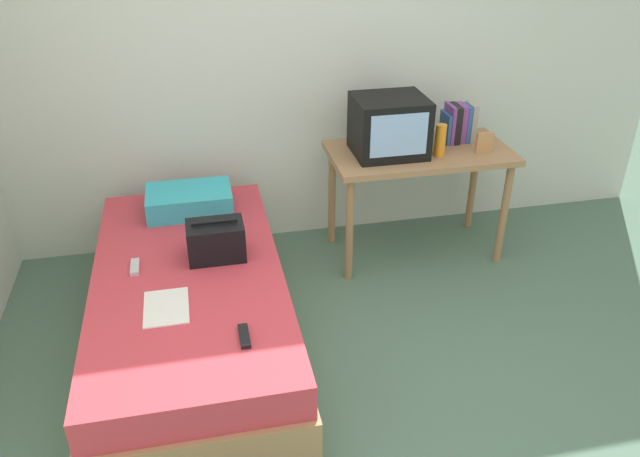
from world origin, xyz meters
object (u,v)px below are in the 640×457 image
Objects in this scene: magazine at (166,307)px; remote_dark at (244,336)px; bed at (192,310)px; remote_silver at (135,267)px; tv at (389,126)px; book_row at (458,123)px; pillow at (189,201)px; desk at (419,164)px; handbag at (216,240)px; water_bottle at (440,140)px; picture_frame at (484,142)px.

remote_dark reaches higher than magazine.
remote_silver reaches higher than bed.
tv reaches higher than remote_dark.
book_row is at bearing 41.98° from remote_dark.
remote_dark reaches higher than bed.
pillow reaches higher than remote_silver.
handbag is at bearing -156.09° from desk.
desk is 1.48m from pillow.
remote_silver is (-0.16, 0.38, 0.01)m from magazine.
tv is 1.78m from magazine.
magazine is at bearing -149.77° from book_row.
handbag is (0.16, 0.11, 0.35)m from bed.
desk is 5.75× the size of water_bottle.
tv is at bearing 21.92° from remote_silver.
pillow is at bearing 86.68° from bed.
handbag is 2.08× the size of remote_silver.
tv reaches higher than magazine.
handbag is (-1.35, -0.60, -0.06)m from desk.
tv is 1.76× the size of book_row.
desk is at bearing 25.21° from bed.
remote_silver is at bearing -176.01° from handbag.
pillow is (-1.56, 0.07, -0.29)m from water_bottle.
bed is 3.95× the size of pillow.
book_row is 2.22m from remote_silver.
handbag is (0.12, -0.57, 0.03)m from pillow.
handbag reaches higher than bed.
desk reaches higher than remote_silver.
remote_silver is at bearing 162.48° from bed.
picture_frame is 0.45× the size of magazine.
handbag is at bearing 34.95° from bed.
tv is 0.33m from water_bottle.
book_row is at bearing 19.48° from remote_silver.
remote_silver is at bearing -158.08° from tv.
handbag is at bearing 3.99° from remote_silver.
picture_frame reaches higher than pillow.
tv is 3.06× the size of remote_silver.
bed is 0.69m from remote_dark.
water_bottle reaches higher than handbag.
bed is at bearing -151.19° from tv.
water_bottle reaches higher than magazine.
pillow is (-1.26, -0.03, -0.37)m from tv.
picture_frame is (1.89, 0.60, 0.57)m from bed.
picture_frame is 0.26× the size of pillow.
remote_dark is at bearing -138.54° from water_bottle.
desk is 0.24m from water_bottle.
handbag reaches higher than pillow.
picture_frame is at bearing 17.51° from bed.
desk is 4.65× the size of book_row.
magazine is (-1.70, -0.91, -0.35)m from water_bottle.
tv is (-0.22, -0.00, 0.28)m from desk.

